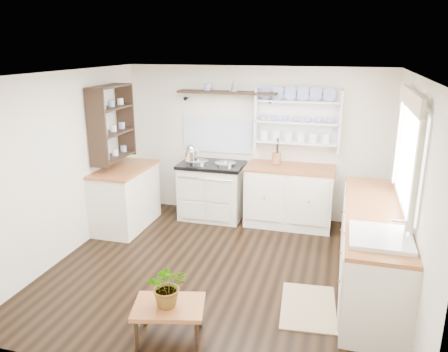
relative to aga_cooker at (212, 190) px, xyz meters
The scene contains 19 objects.
floor 1.73m from the aga_cooker, 69.49° to the right, with size 4.00×3.80×0.01m, color black.
wall_back 0.98m from the aga_cooker, 29.37° to the left, with size 4.00×0.02×2.30m, color silver.
wall_right 3.11m from the aga_cooker, 31.25° to the right, with size 0.02×3.80×2.30m, color silver.
wall_left 2.23m from the aga_cooker, 131.99° to the right, with size 0.02×3.80×2.30m, color silver.
ceiling 2.50m from the aga_cooker, 69.49° to the right, with size 4.00×3.80×0.01m, color white.
window 3.12m from the aga_cooker, 29.24° to the right, with size 0.08×1.55×1.22m.
aga_cooker is the anchor object (origin of this frame).
back_cabinets 1.19m from the aga_cooker, ahead, with size 1.27×0.63×0.90m.
right_cabinets 2.72m from the aga_cooker, 32.73° to the right, with size 0.62×2.43×0.90m.
belfast_sink 3.21m from the aga_cooker, 44.14° to the right, with size 0.55×0.60×0.45m.
left_cabinets 1.30m from the aga_cooker, 148.96° to the right, with size 0.62×1.13×0.90m.
plate_rack 1.69m from the aga_cooker, 13.36° to the left, with size 1.20×0.22×0.90m.
high_shelf 1.49m from the aga_cooker, 47.97° to the left, with size 1.50×0.29×0.16m.
left_shelving 1.80m from the aga_cooker, 151.88° to the right, with size 0.28×0.80×1.05m, color black.
kettle 0.68m from the aga_cooker, 156.86° to the right, with size 0.19×0.19×0.23m, color silver, non-canonical shape.
utensil_crock 1.12m from the aga_cooker, ahead, with size 0.13×0.13×0.16m, color #A0613A.
center_table 2.97m from the aga_cooker, 80.56° to the right, with size 0.72×0.59×0.34m.
potted_plant 2.96m from the aga_cooker, 80.56° to the right, with size 0.36×0.31×0.40m, color #3F7233.
floor_rug 2.72m from the aga_cooker, 51.35° to the right, with size 0.55×0.85×0.02m, color #786246.
Camera 1 is at (1.29, -4.53, 2.60)m, focal length 35.00 mm.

